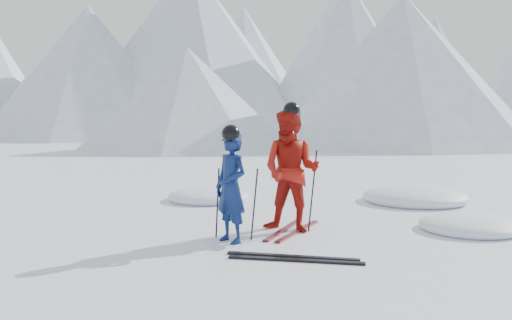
% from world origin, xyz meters
% --- Properties ---
extents(ground, '(160.00, 160.00, 0.00)m').
position_xyz_m(ground, '(0.00, 0.00, 0.00)').
color(ground, white).
rests_on(ground, ground).
extents(skier_blue, '(0.67, 0.57, 1.57)m').
position_xyz_m(skier_blue, '(-1.90, -0.52, 0.78)').
color(skier_blue, '#0D1F51').
rests_on(skier_blue, ground).
extents(skier_red, '(0.95, 0.75, 1.91)m').
position_xyz_m(skier_red, '(-1.38, 0.52, 0.95)').
color(skier_red, '#A9160D').
rests_on(skier_red, ground).
extents(pole_blue_left, '(0.11, 0.08, 1.04)m').
position_xyz_m(pole_blue_left, '(-2.20, -0.37, 0.52)').
color(pole_blue_left, black).
rests_on(pole_blue_left, ground).
extents(pole_blue_right, '(0.11, 0.07, 1.04)m').
position_xyz_m(pole_blue_right, '(-1.65, -0.27, 0.52)').
color(pole_blue_right, black).
rests_on(pole_blue_right, ground).
extents(pole_red_left, '(0.13, 0.10, 1.27)m').
position_xyz_m(pole_red_left, '(-1.68, 0.77, 0.64)').
color(pole_red_left, black).
rests_on(pole_red_left, ground).
extents(pole_red_right, '(0.13, 0.09, 1.27)m').
position_xyz_m(pole_red_right, '(-1.08, 0.67, 0.64)').
color(pole_red_right, black).
rests_on(pole_red_right, ground).
extents(ski_worn_left, '(0.20, 1.70, 0.03)m').
position_xyz_m(ski_worn_left, '(-1.50, 0.52, 0.01)').
color(ski_worn_left, black).
rests_on(ski_worn_left, ground).
extents(ski_worn_right, '(0.10, 1.70, 0.03)m').
position_xyz_m(ski_worn_right, '(-1.26, 0.52, 0.01)').
color(ski_worn_right, black).
rests_on(ski_worn_right, ground).
extents(ski_loose_a, '(1.68, 0.42, 0.03)m').
position_xyz_m(ski_loose_a, '(-0.80, -0.96, 0.01)').
color(ski_loose_a, black).
rests_on(ski_loose_a, ground).
extents(ski_loose_b, '(1.68, 0.48, 0.03)m').
position_xyz_m(ski_loose_b, '(-0.70, -1.11, 0.01)').
color(ski_loose_b, black).
rests_on(ski_loose_b, ground).
extents(snow_lumps, '(6.89, 4.41, 0.47)m').
position_xyz_m(snow_lumps, '(-0.91, 3.35, 0.00)').
color(snow_lumps, white).
rests_on(snow_lumps, ground).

